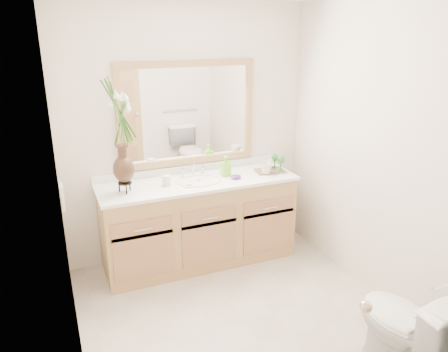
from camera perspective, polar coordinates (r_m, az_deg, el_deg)
name	(u,v)px	position (r m, az deg, el deg)	size (l,w,h in m)	color
floor	(244,321)	(3.60, 2.57, -18.35)	(2.60, 2.60, 0.00)	beige
wall_back	(188,135)	(4.19, -4.79, 5.40)	(2.40, 0.02, 2.40)	white
wall_front	(375,267)	(2.03, 19.13, -11.12)	(2.40, 0.02, 2.40)	white
wall_left	(63,201)	(2.76, -20.28, -3.14)	(0.02, 2.60, 2.40)	white
wall_right	(383,157)	(3.68, 20.04, 2.37)	(0.02, 2.60, 2.40)	white
vanity	(199,223)	(4.20, -3.27, -6.13)	(1.80, 0.55, 0.80)	tan
counter	(198,182)	(4.04, -3.38, -0.79)	(1.84, 0.57, 0.03)	white
sink	(199,187)	(4.04, -3.28, -1.39)	(0.38, 0.34, 0.23)	white
mirror	(188,114)	(4.12, -4.77, 8.10)	(1.32, 0.04, 0.97)	white
switch_plate	(62,192)	(3.55, -20.38, -2.03)	(0.02, 0.12, 0.12)	white
door	(311,320)	(1.99, 11.33, -18.00)	(0.80, 0.03, 2.00)	tan
toilet	(407,331)	(3.13, 22.80, -18.14)	(0.42, 0.75, 0.74)	white
flower_vase	(120,125)	(3.68, -13.41, 6.54)	(0.21, 0.21, 0.87)	black
tumbler	(166,181)	(3.92, -7.53, -0.61)	(0.07, 0.07, 0.09)	beige
soap_dish	(189,186)	(3.88, -4.63, -1.26)	(0.09, 0.09, 0.03)	beige
soap_bottle	(226,167)	(4.14, 0.20, 1.22)	(0.08, 0.08, 0.17)	#80E335
purple_dish	(236,177)	(4.07, 1.56, -0.10)	(0.10, 0.08, 0.04)	#4E2775
tray	(270,171)	(4.29, 6.04, 0.67)	(0.28, 0.19, 0.01)	brown
mug_left	(266,168)	(4.18, 5.52, 1.07)	(0.11, 0.10, 0.11)	beige
mug_right	(268,164)	(4.32, 5.74, 1.56)	(0.10, 0.09, 0.10)	beige
goblet_front	(281,161)	(4.25, 7.45, 2.02)	(0.07, 0.07, 0.16)	#27772D
goblet_back	(275,158)	(4.35, 6.65, 2.31)	(0.06, 0.06, 0.14)	#27772D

